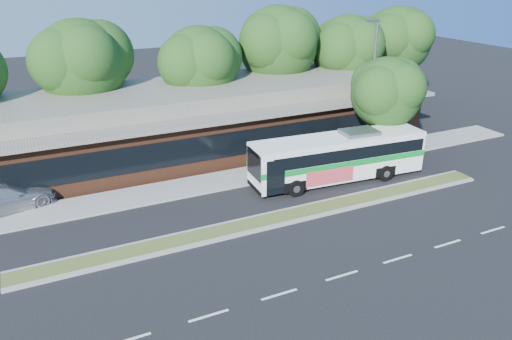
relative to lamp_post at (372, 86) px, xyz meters
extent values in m
plane|color=black|center=(-9.56, -6.00, -4.90)|extent=(120.00, 120.00, 0.00)
cube|color=#444E21|center=(-9.56, -5.40, -4.83)|extent=(26.00, 1.10, 0.15)
cube|color=gray|center=(-9.56, 0.40, -4.84)|extent=(44.00, 2.60, 0.12)
cube|color=#532A1A|center=(-9.56, 7.00, -3.30)|extent=(32.00, 10.00, 3.20)
cube|color=#696458|center=(-9.56, 7.00, -1.58)|extent=(33.20, 11.20, 0.24)
cube|color=#696458|center=(-9.56, 7.00, -0.95)|extent=(30.00, 8.00, 1.00)
cube|color=black|center=(-9.56, 1.97, -3.20)|extent=(30.00, 0.06, 1.60)
cylinder|color=slate|center=(0.04, 0.00, -0.40)|extent=(0.16, 0.16, 9.00)
cube|color=slate|center=(-0.36, 0.00, 4.10)|extent=(0.90, 0.18, 0.14)
cylinder|color=black|center=(-16.56, 10.00, -2.80)|extent=(0.44, 0.44, 4.20)
sphere|color=#183A13|center=(-16.56, 10.00, 1.10)|extent=(6.00, 6.00, 6.00)
sphere|color=#183A13|center=(-15.21, 10.45, 1.58)|extent=(4.68, 4.68, 4.68)
cylinder|color=black|center=(-8.56, 9.00, -3.01)|extent=(0.44, 0.44, 3.78)
sphere|color=#183A13|center=(-8.56, 9.00, 0.56)|extent=(5.60, 5.60, 5.60)
sphere|color=#183A13|center=(-7.30, 9.42, 1.00)|extent=(4.37, 4.37, 4.37)
cylinder|color=black|center=(-1.56, 10.00, -2.70)|extent=(0.44, 0.44, 4.41)
sphere|color=#183A13|center=(-1.56, 10.00, 1.37)|extent=(6.20, 6.20, 6.20)
sphere|color=#183A13|center=(-0.17, 10.46, 1.86)|extent=(4.84, 4.84, 4.84)
cylinder|color=black|center=(4.44, 9.00, -2.97)|extent=(0.44, 0.44, 3.86)
sphere|color=#183A13|center=(4.44, 9.00, 0.70)|extent=(5.80, 5.80, 5.80)
sphere|color=#183A13|center=(5.74, 9.43, 1.16)|extent=(4.52, 4.52, 4.52)
cylinder|color=black|center=(10.44, 10.00, -2.85)|extent=(0.44, 0.44, 4.12)
sphere|color=#183A13|center=(10.44, 10.00, 1.01)|extent=(6.00, 6.00, 6.00)
sphere|color=#183A13|center=(11.79, 10.45, 1.49)|extent=(4.68, 4.68, 4.68)
cube|color=white|center=(-4.03, -2.45, -3.36)|extent=(10.91, 3.07, 2.48)
cube|color=black|center=(-3.76, -2.47, -2.86)|extent=(10.06, 3.05, 0.74)
cube|color=white|center=(-4.03, -2.45, -2.23)|extent=(10.93, 3.09, 0.23)
cube|color=#058127|center=(-4.03, -2.45, -3.43)|extent=(10.97, 3.13, 0.34)
cube|color=black|center=(-9.42, -2.06, -3.06)|extent=(0.20, 2.01, 1.54)
cube|color=black|center=(1.36, -2.85, -2.77)|extent=(0.19, 1.88, 0.99)
cube|color=#B83667|center=(-5.28, -3.54, -4.00)|extent=(3.05, 0.27, 0.90)
cube|color=slate|center=(-2.69, -2.55, -1.99)|extent=(2.25, 1.59, 0.27)
cylinder|color=black|center=(-7.43, -3.34, -4.41)|extent=(1.01, 0.39, 0.99)
cylinder|color=black|center=(-7.26, -1.09, -4.41)|extent=(1.01, 0.39, 0.99)
cylinder|color=black|center=(-1.43, -3.78, -4.41)|extent=(1.01, 0.39, 0.99)
cylinder|color=black|center=(-1.26, -1.53, -4.41)|extent=(1.01, 0.39, 0.99)
imported|color=#AEAFB5|center=(-22.31, 1.80, -4.12)|extent=(5.75, 3.47, 1.56)
cylinder|color=black|center=(0.68, -0.70, -3.32)|extent=(0.44, 0.44, 3.16)
sphere|color=#183A13|center=(0.68, -0.70, -0.36)|extent=(4.61, 4.61, 4.61)
sphere|color=#183A13|center=(1.72, -0.35, 0.01)|extent=(3.60, 3.60, 3.60)
camera|label=1|loc=(-20.55, -25.44, 7.27)|focal=35.00mm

